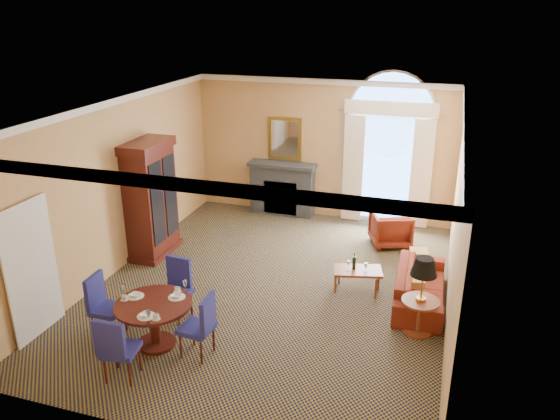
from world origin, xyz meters
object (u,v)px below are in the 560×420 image
(sofa, at_px, (420,286))
(side_table, at_px, (422,286))
(dining_table, at_px, (154,314))
(armoire, at_px, (150,201))
(armchair, at_px, (390,228))
(coffee_table, at_px, (357,271))

(sofa, height_order, side_table, side_table)
(dining_table, relative_size, side_table, 0.90)
(armoire, bearing_deg, side_table, -14.06)
(armchair, bearing_deg, armoire, 1.22)
(sofa, relative_size, coffee_table, 2.17)
(sofa, xyz_separation_m, side_table, (0.05, -0.98, 0.52))
(dining_table, distance_m, armchair, 5.48)
(armoire, xyz_separation_m, coffee_table, (4.19, -0.34, -0.72))
(armoire, xyz_separation_m, sofa, (5.27, -0.35, -0.83))
(armoire, bearing_deg, coffee_table, -4.59)
(coffee_table, bearing_deg, sofa, -15.09)
(dining_table, height_order, side_table, side_table)
(armchair, bearing_deg, sofa, 88.20)
(dining_table, distance_m, coffee_table, 3.57)
(armoire, distance_m, side_table, 5.49)
(armoire, xyz_separation_m, dining_table, (1.64, -2.83, -0.60))
(armchair, height_order, side_table, side_table)
(sofa, distance_m, armchair, 2.33)
(armoire, relative_size, dining_table, 2.07)
(sofa, relative_size, armchair, 2.53)
(dining_table, bearing_deg, side_table, 22.07)
(armoire, height_order, side_table, armoire)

